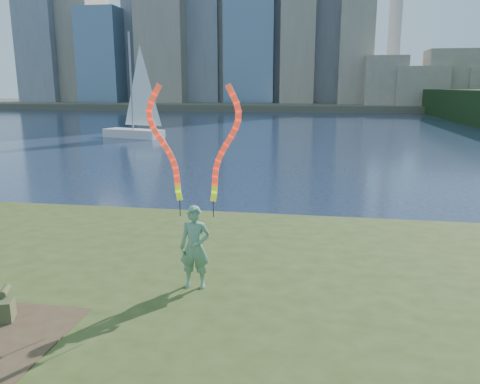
# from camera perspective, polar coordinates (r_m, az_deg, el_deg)

# --- Properties ---
(ground) EXTENTS (320.00, 320.00, 0.00)m
(ground) POSITION_cam_1_polar(r_m,az_deg,el_deg) (9.70, -9.37, -14.00)
(ground) COLOR #18253E
(ground) RESTS_ON ground
(grassy_knoll) EXTENTS (20.00, 18.00, 0.80)m
(grassy_knoll) POSITION_cam_1_polar(r_m,az_deg,el_deg) (7.69, -15.33, -19.07)
(grassy_knoll) COLOR #394819
(grassy_knoll) RESTS_ON ground
(far_shore) EXTENTS (320.00, 40.00, 1.20)m
(far_shore) POSITION_cam_1_polar(r_m,az_deg,el_deg) (103.28, 8.23, 10.45)
(far_shore) COLOR #4B4637
(far_shore) RESTS_ON ground
(woman_with_ribbons) EXTENTS (2.00, 0.38, 3.90)m
(woman_with_ribbons) POSITION_cam_1_polar(r_m,az_deg,el_deg) (8.22, -5.50, -2.11)
(woman_with_ribbons) COLOR #126932
(woman_with_ribbons) RESTS_ON grassy_knoll
(sailboat) EXTENTS (5.90, 3.43, 8.96)m
(sailboat) POSITION_cam_1_polar(r_m,az_deg,el_deg) (42.17, -12.62, 8.56)
(sailboat) COLOR silver
(sailboat) RESTS_ON ground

